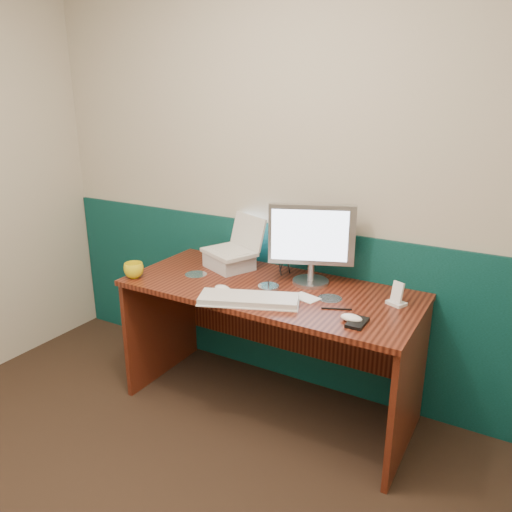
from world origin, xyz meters
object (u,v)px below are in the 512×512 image
Objects in this scene: mug at (134,270)px; camcorder at (284,256)px; desk at (269,349)px; monitor at (312,243)px; laptop at (229,234)px; keyboard at (249,300)px.

mug is 0.53× the size of camcorder.
desk is 0.65m from monitor.
monitor is (0.17, 0.17, 0.61)m from desk.
monitor is at bearing 25.33° from laptop.
mug is (-0.74, -0.25, 0.42)m from desk.
desk is 0.89m from mug.
keyboard is (0.36, -0.38, -0.20)m from laptop.
laptop is 0.64× the size of monitor.
monitor is (0.52, 0.02, 0.02)m from laptop.
desk is 3.48× the size of monitor.
camcorder is (-0.04, 0.47, 0.09)m from keyboard.
mug is at bearing 159.58° from keyboard.
keyboard is 2.39× the size of camcorder.
monitor is 0.48m from keyboard.
desk is at bearing 18.98° from mug.
mug is at bearing -109.58° from laptop.
camcorder is (-0.20, 0.07, -0.13)m from monitor.
monitor is 2.23× the size of camcorder.
monitor reaches higher than keyboard.
desk is 5.40× the size of laptop.
desk is at bearing -157.05° from monitor.
desk is 0.70m from laptop.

